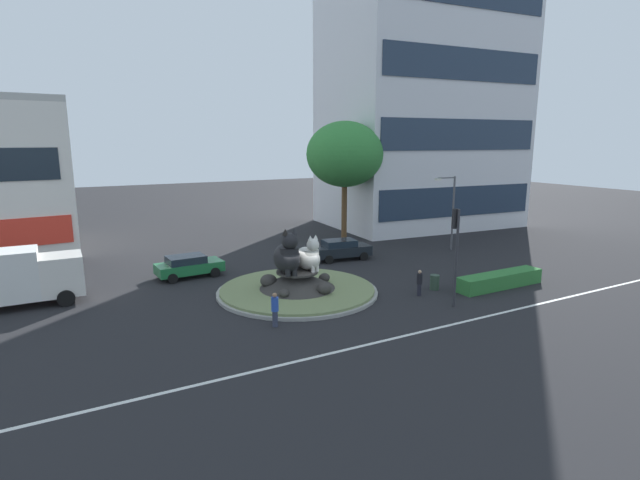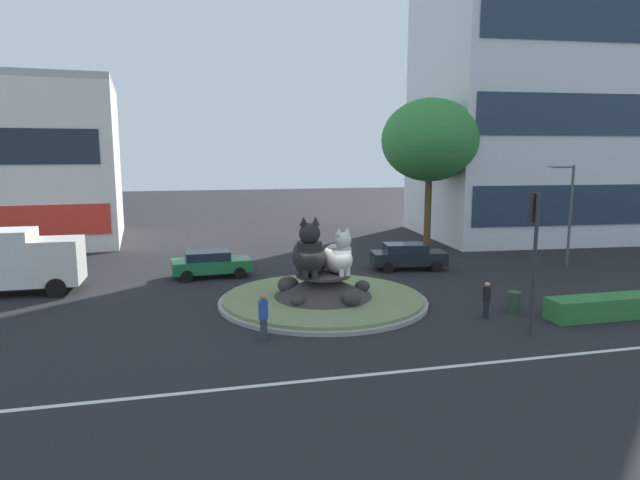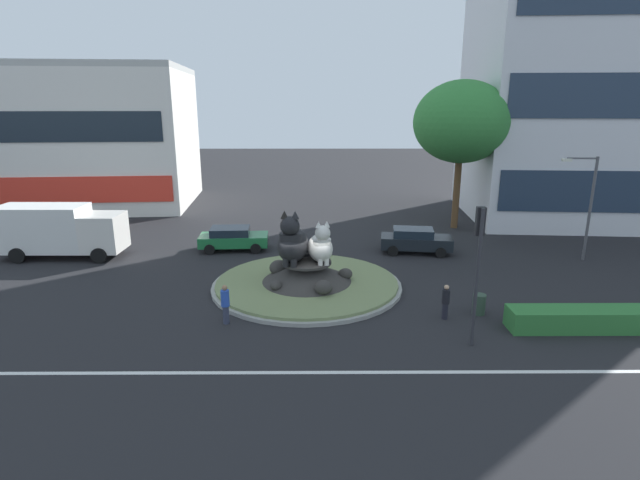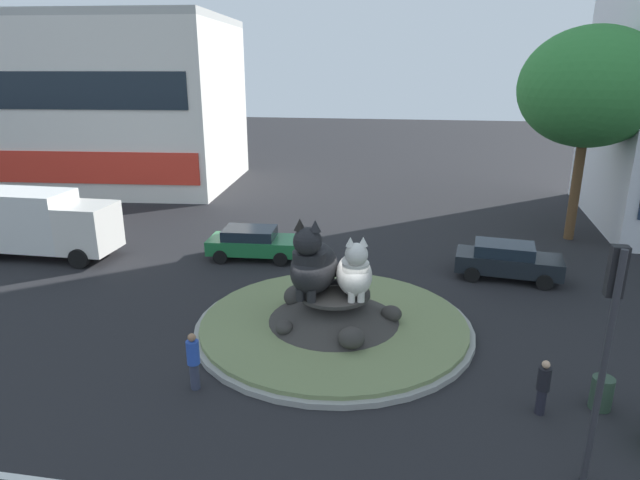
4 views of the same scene
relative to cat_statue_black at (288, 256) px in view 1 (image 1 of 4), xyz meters
name	(u,v)px [view 1 (image 1 of 4)]	position (x,y,z in m)	size (l,w,h in m)	color
ground_plane	(297,293)	(0.68, 0.17, -2.34)	(160.00, 160.00, 0.00)	black
lane_centreline	(378,342)	(0.68, -8.06, -2.34)	(112.00, 0.20, 0.01)	silver
roundabout_island	(297,285)	(0.67, 0.17, -1.87)	(9.47, 9.47, 1.35)	gray
cat_statue_black	(288,256)	(0.00, 0.00, 0.00)	(2.01, 2.74, 2.70)	black
cat_statue_white	(309,257)	(1.38, 0.06, -0.20)	(1.57, 2.32, 2.15)	silver
traffic_light_mast	(456,239)	(7.09, -5.96, 1.35)	(0.33, 0.46, 5.32)	#2D2D33
office_tower	(422,73)	(22.98, 16.27, 13.31)	(19.62, 14.59, 31.30)	silver
clipped_hedge_strip	(500,280)	(12.07, -4.77, -1.89)	(6.19, 1.20, 0.90)	#2D7033
broadleaf_tree_behind_island	(345,154)	(11.39, 12.39, 5.31)	(6.77, 6.77, 10.54)	brown
streetlight_arm	(451,207)	(16.63, 4.48, 1.22)	(1.98, 0.34, 6.05)	#4C4C51
pedestrian_black_shirt	(419,282)	(6.65, -3.70, -1.53)	(0.33, 0.33, 1.54)	black
pedestrian_blue_shirt	(275,309)	(-2.61, -4.11, -1.44)	(0.36, 0.36, 1.70)	#33384C
sedan_on_far_lane	(341,249)	(7.25, 6.02, -1.53)	(4.49, 2.44, 1.53)	black
hatchback_near_shophouse	(189,266)	(-4.08, 6.70, -1.56)	(4.34, 2.31, 1.45)	#1E6B38
delivery_box_truck	(6,277)	(-14.09, 5.25, -0.64)	(7.15, 2.65, 3.14)	silver
litter_bin	(435,282)	(8.26, -3.20, -1.89)	(0.56, 0.56, 0.90)	#2D4233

